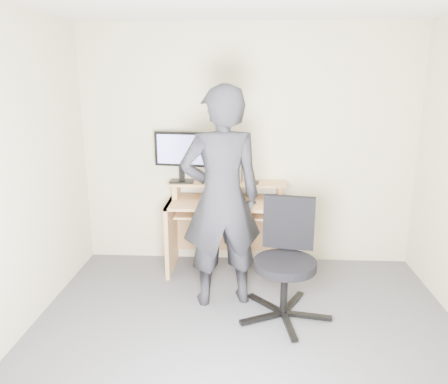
# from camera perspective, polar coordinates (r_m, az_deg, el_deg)

# --- Properties ---
(ground) EXTENTS (3.50, 3.50, 0.00)m
(ground) POSITION_cam_1_polar(r_m,az_deg,el_deg) (3.43, 2.70, -20.36)
(ground) COLOR #57565C
(ground) RESTS_ON ground
(back_wall) EXTENTS (3.50, 0.02, 2.50)m
(back_wall) POSITION_cam_1_polar(r_m,az_deg,el_deg) (4.60, 3.10, 5.83)
(back_wall) COLOR beige
(back_wall) RESTS_ON ground
(desk) EXTENTS (1.20, 0.60, 0.91)m
(desk) POSITION_cam_1_polar(r_m,az_deg,el_deg) (4.56, 0.45, -3.33)
(desk) COLOR tan
(desk) RESTS_ON ground
(monitor) EXTENTS (0.55, 0.15, 0.52)m
(monitor) POSITION_cam_1_polar(r_m,az_deg,el_deg) (4.48, -5.62, 5.18)
(monitor) COLOR black
(monitor) RESTS_ON desk
(external_drive) EXTENTS (0.08, 0.13, 0.20)m
(external_drive) POSITION_cam_1_polar(r_m,az_deg,el_deg) (4.51, 0.47, 2.56)
(external_drive) COLOR black
(external_drive) RESTS_ON desk
(travel_mug) EXTENTS (0.08, 0.08, 0.16)m
(travel_mug) POSITION_cam_1_polar(r_m,az_deg,el_deg) (4.52, 2.72, 2.32)
(travel_mug) COLOR #BCBBC0
(travel_mug) RESTS_ON desk
(smartphone) EXTENTS (0.08, 0.14, 0.01)m
(smartphone) POSITION_cam_1_polar(r_m,az_deg,el_deg) (4.50, 4.13, 1.24)
(smartphone) COLOR black
(smartphone) RESTS_ON desk
(charger) EXTENTS (0.05, 0.05, 0.03)m
(charger) POSITION_cam_1_polar(r_m,az_deg,el_deg) (4.46, -2.02, 1.31)
(charger) COLOR black
(charger) RESTS_ON desk
(headphones) EXTENTS (0.19, 0.19, 0.06)m
(headphones) POSITION_cam_1_polar(r_m,az_deg,el_deg) (4.58, -1.73, 1.55)
(headphones) COLOR silver
(headphones) RESTS_ON desk
(keyboard) EXTENTS (0.48, 0.24, 0.03)m
(keyboard) POSITION_cam_1_polar(r_m,az_deg,el_deg) (4.37, -0.50, -2.54)
(keyboard) COLOR black
(keyboard) RESTS_ON desk
(mouse) EXTENTS (0.10, 0.07, 0.04)m
(mouse) POSITION_cam_1_polar(r_m,az_deg,el_deg) (4.32, 3.56, -1.34)
(mouse) COLOR black
(mouse) RESTS_ON desk
(office_chair) EXTENTS (0.77, 0.77, 0.98)m
(office_chair) POSITION_cam_1_polar(r_m,az_deg,el_deg) (3.70, 8.12, -8.16)
(office_chair) COLOR black
(office_chair) RESTS_ON ground
(person) EXTENTS (0.79, 0.62, 1.92)m
(person) POSITION_cam_1_polar(r_m,az_deg,el_deg) (3.73, -0.34, -0.88)
(person) COLOR black
(person) RESTS_ON ground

